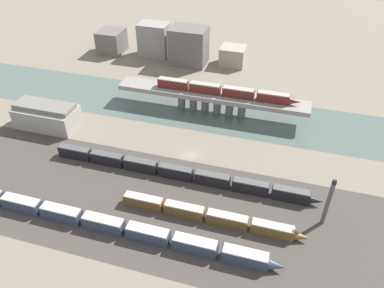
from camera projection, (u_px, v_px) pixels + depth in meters
name	position (u px, v px, depth m)	size (l,w,h in m)	color
ground_plane	(190.00, 155.00, 121.58)	(400.00, 400.00, 0.00)	#756B5B
railbed_yard	(166.00, 207.00, 103.18)	(280.00, 42.00, 0.01)	#423D38
river_water	(211.00, 111.00, 142.88)	(320.00, 28.08, 0.01)	#4C5B56
bridge	(211.00, 97.00, 139.17)	(71.68, 8.47, 7.92)	gray
train_on_bridge	(225.00, 91.00, 135.93)	(52.80, 2.78, 3.60)	#5B1E19
train_yard_near	(87.00, 220.00, 97.15)	(100.74, 3.18, 3.86)	#2D384C
train_yard_mid	(210.00, 216.00, 98.42)	(49.97, 2.72, 3.43)	brown
train_yard_far	(179.00, 173.00, 111.71)	(82.03, 2.60, 3.93)	black
warehouse_building	(47.00, 116.00, 132.59)	(21.68, 10.80, 9.06)	#9E998E
signal_tower	(328.00, 203.00, 94.37)	(1.07, 1.07, 15.18)	#4C4C51
city_block_far_left	(112.00, 41.00, 184.77)	(11.68, 12.54, 10.85)	#605B56
city_block_left	(154.00, 40.00, 180.13)	(14.13, 9.89, 15.70)	gray
city_block_center	(189.00, 46.00, 172.34)	(16.58, 12.39, 16.95)	#605B56
city_block_right	(233.00, 56.00, 173.56)	(11.29, 10.04, 8.57)	gray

